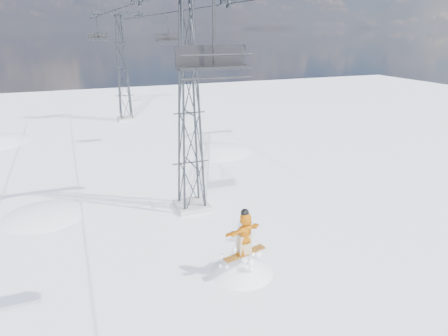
{
  "coord_description": "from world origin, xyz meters",
  "views": [
    {
      "loc": [
        -5.04,
        -11.96,
        9.67
      ],
      "look_at": [
        1.18,
        3.96,
        3.69
      ],
      "focal_mm": 32.0,
      "sensor_mm": 36.0,
      "label": 1
    }
  ],
  "objects_px": {
    "lift_tower_near": "(189,113)",
    "snowboarder_jump": "(241,304)",
    "lift_chair_near": "(213,59)",
    "lift_tower_far": "(123,70)"
  },
  "relations": [
    {
      "from": "lift_tower_near",
      "to": "snowboarder_jump",
      "type": "relative_size",
      "value": 1.64
    },
    {
      "from": "lift_tower_near",
      "to": "snowboarder_jump",
      "type": "xyz_separation_m",
      "value": [
        0.08,
        -6.83,
        -7.08
      ]
    },
    {
      "from": "snowboarder_jump",
      "to": "lift_chair_near",
      "type": "bearing_deg",
      "value": -126.84
    },
    {
      "from": "snowboarder_jump",
      "to": "lift_chair_near",
      "type": "xyz_separation_m",
      "value": [
        -2.28,
        -3.05,
        10.53
      ]
    },
    {
      "from": "lift_tower_near",
      "to": "lift_chair_near",
      "type": "xyz_separation_m",
      "value": [
        -2.2,
        -9.87,
        3.45
      ]
    },
    {
      "from": "lift_tower_near",
      "to": "snowboarder_jump",
      "type": "bearing_deg",
      "value": -89.31
    },
    {
      "from": "lift_chair_near",
      "to": "snowboarder_jump",
      "type": "bearing_deg",
      "value": 53.16
    },
    {
      "from": "lift_tower_far",
      "to": "snowboarder_jump",
      "type": "relative_size",
      "value": 1.64
    },
    {
      "from": "lift_tower_far",
      "to": "lift_chair_near",
      "type": "xyz_separation_m",
      "value": [
        -2.2,
        -34.87,
        3.45
      ]
    },
    {
      "from": "lift_tower_far",
      "to": "snowboarder_jump",
      "type": "height_order",
      "value": "lift_tower_far"
    }
  ]
}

